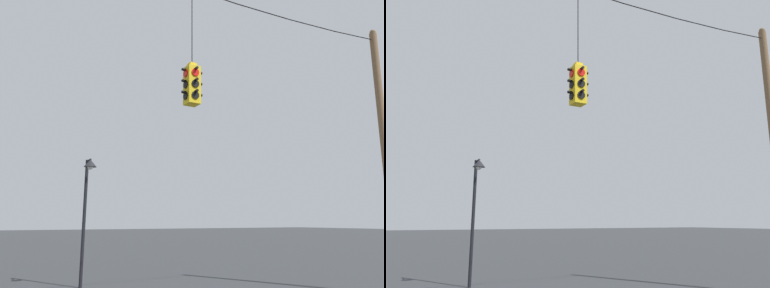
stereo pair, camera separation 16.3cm
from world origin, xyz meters
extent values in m
sphere|color=brown|center=(7.11, 0.10, 9.14)|extent=(0.21, 0.21, 0.21)
cylinder|color=black|center=(2.03, 0.10, 8.50)|extent=(2.03, 0.03, 0.09)
cylinder|color=black|center=(4.06, 0.10, 8.60)|extent=(2.03, 0.03, 0.15)
cylinder|color=black|center=(6.10, 0.10, 8.75)|extent=(2.03, 0.03, 0.21)
cube|color=yellow|center=(-0.47, 0.10, 5.71)|extent=(0.34, 0.34, 1.01)
cube|color=yellow|center=(-0.47, 0.10, 6.27)|extent=(0.19, 0.19, 0.10)
cylinder|color=black|center=(-0.47, 0.10, 7.39)|extent=(0.02, 0.02, 2.15)
cylinder|color=red|center=(-0.47, -0.08, 6.01)|extent=(0.20, 0.03, 0.20)
cylinder|color=black|center=(-0.47, -0.13, 6.10)|extent=(0.07, 0.12, 0.07)
cylinder|color=black|center=(-0.47, -0.08, 5.71)|extent=(0.20, 0.03, 0.20)
cylinder|color=black|center=(-0.47, -0.13, 5.80)|extent=(0.07, 0.12, 0.07)
cylinder|color=black|center=(-0.47, -0.08, 5.41)|extent=(0.20, 0.03, 0.20)
cylinder|color=black|center=(-0.47, -0.13, 5.50)|extent=(0.07, 0.12, 0.07)
cylinder|color=red|center=(-0.47, 0.29, 6.01)|extent=(0.20, 0.03, 0.20)
cylinder|color=black|center=(-0.47, 0.33, 6.10)|extent=(0.07, 0.12, 0.07)
cylinder|color=black|center=(-0.47, 0.29, 5.71)|extent=(0.20, 0.03, 0.20)
cylinder|color=black|center=(-0.47, 0.33, 5.80)|extent=(0.07, 0.12, 0.07)
cylinder|color=black|center=(-0.47, 0.29, 5.41)|extent=(0.20, 0.03, 0.20)
cylinder|color=black|center=(-0.47, 0.33, 5.50)|extent=(0.07, 0.12, 0.07)
cylinder|color=red|center=(-0.66, 0.10, 6.01)|extent=(0.03, 0.20, 0.20)
cylinder|color=black|center=(-0.70, 0.10, 6.10)|extent=(0.12, 0.07, 0.07)
cylinder|color=black|center=(-0.66, 0.10, 5.71)|extent=(0.03, 0.20, 0.20)
cylinder|color=black|center=(-0.70, 0.10, 5.80)|extent=(0.12, 0.07, 0.07)
cylinder|color=black|center=(-0.66, 0.10, 5.41)|extent=(0.03, 0.20, 0.20)
cylinder|color=black|center=(-0.70, 0.10, 5.50)|extent=(0.12, 0.07, 0.07)
cylinder|color=red|center=(-0.29, 0.10, 6.01)|extent=(0.03, 0.20, 0.20)
cylinder|color=black|center=(-0.24, 0.10, 6.10)|extent=(0.12, 0.07, 0.07)
cylinder|color=black|center=(-0.29, 0.10, 5.71)|extent=(0.03, 0.20, 0.20)
cylinder|color=black|center=(-0.24, 0.10, 5.80)|extent=(0.12, 0.07, 0.07)
cylinder|color=black|center=(-0.29, 0.10, 5.41)|extent=(0.03, 0.20, 0.20)
cylinder|color=black|center=(-0.24, 0.10, 5.50)|extent=(0.12, 0.07, 0.07)
cylinder|color=black|center=(-1.60, 6.34, 2.30)|extent=(0.12, 0.12, 4.59)
cylinder|color=black|center=(-1.60, 6.08, 4.54)|extent=(0.07, 0.51, 0.07)
cone|color=#232328|center=(-1.60, 5.83, 4.40)|extent=(0.46, 0.46, 0.28)
sphere|color=silver|center=(-1.60, 5.83, 4.27)|extent=(0.21, 0.21, 0.21)
camera|label=1|loc=(-4.79, -7.85, 2.33)|focal=35.00mm
camera|label=2|loc=(-4.65, -7.93, 2.33)|focal=35.00mm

